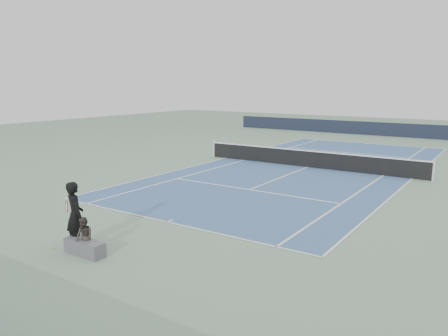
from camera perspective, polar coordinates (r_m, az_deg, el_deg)
The scene contains 7 objects.
ground at distance 24.82m, azimuth 10.86°, elevation 0.09°, with size 80.00×80.00×0.00m, color gray.
court_surface at distance 24.82m, azimuth 10.86°, elevation 0.11°, with size 10.97×23.77×0.01m, color #3C608F.
tennis_net at distance 24.73m, azimuth 10.91°, elevation 1.24°, with size 12.90×0.10×1.07m.
windscreen_far at distance 41.66m, azimuth 20.61°, elevation 4.74°, with size 30.00×0.25×1.20m, color black.
tennis_player at distance 12.99m, azimuth -18.87°, elevation -5.83°, with size 0.88×0.75×1.92m.
tennis_ball at distance 13.38m, azimuth -21.49°, elevation -9.71°, with size 0.07×0.07×0.07m, color #BFD82C.
spectator_bench at distance 12.58m, azimuth -17.77°, elevation -9.19°, with size 1.32×0.64×1.09m.
Camera 1 is at (9.41, -22.50, 4.57)m, focal length 35.00 mm.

